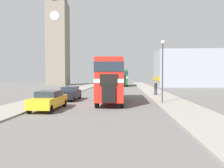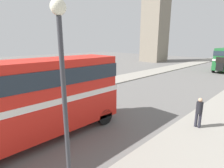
# 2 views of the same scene
# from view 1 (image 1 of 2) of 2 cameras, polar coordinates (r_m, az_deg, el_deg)

# --- Properties ---
(ground_plane) EXTENTS (120.00, 120.00, 0.00)m
(ground_plane) POSITION_cam_1_polar(r_m,az_deg,el_deg) (19.93, -2.68, -5.52)
(ground_plane) COLOR slate
(sidewalk_right) EXTENTS (3.50, 120.00, 0.12)m
(sidewalk_right) POSITION_cam_1_polar(r_m,az_deg,el_deg) (20.37, 16.65, -5.27)
(sidewalk_right) COLOR gray
(sidewalk_right) RESTS_ON ground_plane
(sidewalk_left) EXTENTS (3.50, 120.00, 0.12)m
(sidewalk_left) POSITION_cam_1_polar(r_m,az_deg,el_deg) (21.68, -20.78, -4.87)
(sidewalk_left) COLOR gray
(sidewalk_left) RESTS_ON ground_plane
(double_decker_bus) EXTENTS (2.39, 9.46, 4.20)m
(double_decker_bus) POSITION_cam_1_polar(r_m,az_deg,el_deg) (21.78, -0.00, 1.72)
(double_decker_bus) COLOR red
(double_decker_bus) RESTS_ON ground_plane
(bus_distant) EXTENTS (2.45, 9.76, 4.02)m
(bus_distant) POSITION_cam_1_polar(r_m,az_deg,el_deg) (54.99, 2.87, 1.97)
(bus_distant) COLOR #1E602D
(bus_distant) RESTS_ON ground_plane
(car_parked_near) EXTENTS (1.73, 4.57, 1.49)m
(car_parked_near) POSITION_cam_1_polar(r_m,az_deg,el_deg) (17.89, -16.18, -4.01)
(car_parked_near) COLOR gold
(car_parked_near) RESTS_ON ground_plane
(car_parked_mid) EXTENTS (1.70, 4.16, 1.46)m
(car_parked_mid) POSITION_cam_1_polar(r_m,az_deg,el_deg) (24.06, -10.93, -2.39)
(car_parked_mid) COLOR black
(car_parked_mid) RESTS_ON ground_plane
(pedestrian_walking) EXTENTS (0.36, 0.36, 1.81)m
(pedestrian_walking) POSITION_cam_1_polar(r_m,az_deg,el_deg) (29.30, 11.35, -0.81)
(pedestrian_walking) COLOR #282833
(pedestrian_walking) RESTS_ON sidewalk_right
(street_lamp) EXTENTS (0.36, 0.36, 5.86)m
(street_lamp) POSITION_cam_1_polar(r_m,az_deg,el_deg) (21.11, 13.07, 5.62)
(street_lamp) COLOR #38383D
(street_lamp) RESTS_ON sidewalk_right
(church_tower) EXTENTS (5.52, 5.52, 34.04)m
(church_tower) POSITION_cam_1_polar(r_m,az_deg,el_deg) (63.29, -14.00, 15.66)
(church_tower) COLOR gray
(church_tower) RESTS_ON ground_plane
(shop_building_block) EXTENTS (17.93, 10.70, 8.53)m
(shop_building_block) POSITION_cam_1_polar(r_m,az_deg,el_deg) (56.13, 20.63, 3.74)
(shop_building_block) COLOR #999EA8
(shop_building_block) RESTS_ON ground_plane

